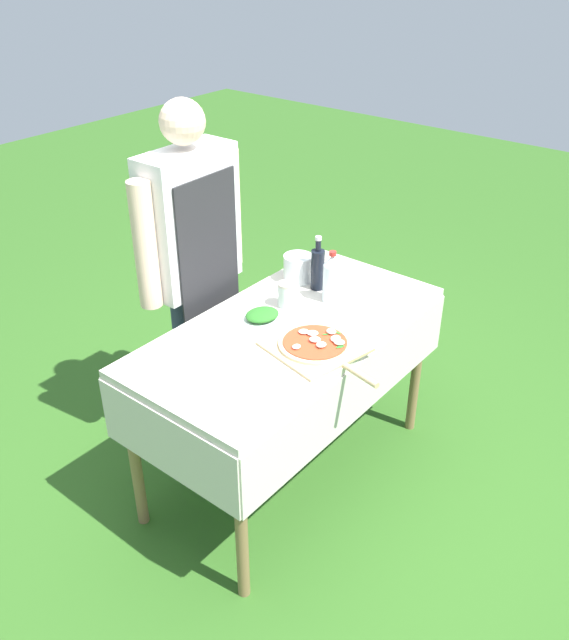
% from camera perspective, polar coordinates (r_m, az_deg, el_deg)
% --- Properties ---
extents(ground_plane, '(12.00, 12.00, 0.00)m').
position_cam_1_polar(ground_plane, '(3.33, 0.29, -12.47)').
color(ground_plane, '#2D5B1E').
extents(prep_table, '(1.43, 0.73, 0.81)m').
position_cam_1_polar(prep_table, '(2.89, 0.33, -2.19)').
color(prep_table, beige).
rests_on(prep_table, ground).
extents(person_cook, '(0.63, 0.21, 1.67)m').
position_cam_1_polar(person_cook, '(3.08, -7.73, 5.55)').
color(person_cook, '#333D56').
rests_on(person_cook, ground).
extents(pizza_on_peel, '(0.40, 0.54, 0.05)m').
position_cam_1_polar(pizza_on_peel, '(2.68, 2.73, -2.14)').
color(pizza_on_peel, '#D1B27F').
rests_on(pizza_on_peel, prep_table).
extents(oil_bottle, '(0.06, 0.06, 0.26)m').
position_cam_1_polar(oil_bottle, '(3.08, 2.81, 4.38)').
color(oil_bottle, black).
rests_on(oil_bottle, prep_table).
extents(water_bottle, '(0.08, 0.08, 0.24)m').
position_cam_1_polar(water_bottle, '(2.98, 4.00, 3.56)').
color(water_bottle, silver).
rests_on(water_bottle, prep_table).
extents(herb_container, '(0.21, 0.19, 0.04)m').
position_cam_1_polar(herb_container, '(2.87, -1.89, 0.39)').
color(herb_container, silver).
rests_on(herb_container, prep_table).
extents(mixing_tub, '(0.14, 0.14, 0.13)m').
position_cam_1_polar(mixing_tub, '(3.17, 1.15, 4.41)').
color(mixing_tub, silver).
rests_on(mixing_tub, prep_table).
extents(sauce_jar, '(0.08, 0.08, 0.11)m').
position_cam_1_polar(sauce_jar, '(2.96, 0.15, 2.05)').
color(sauce_jar, silver).
rests_on(sauce_jar, prep_table).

